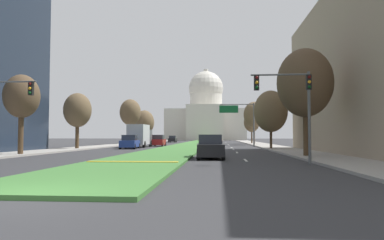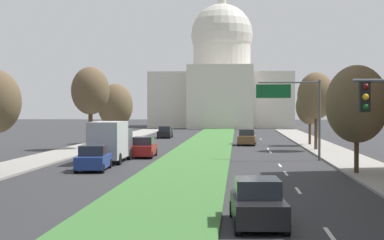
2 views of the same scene
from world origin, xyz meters
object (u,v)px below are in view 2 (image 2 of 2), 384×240
object	(u,v)px
sedan_far_horizon	(247,138)
sedan_very_far	(165,132)
street_tree_right_mid	(357,104)
box_truck_delivery	(110,141)
sedan_lead_stopped	(258,204)
street_tree_right_far	(316,96)
street_tree_left_far	(90,91)
sedan_distant	(144,148)
street_tree_left_distant	(115,106)
sedan_midblock	(93,159)
overhead_guide_sign	(296,103)
street_tree_right_distant	(310,107)
capitol_building	(222,82)

from	to	relation	value
sedan_far_horizon	sedan_very_far	world-z (taller)	sedan_far_horizon
street_tree_right_mid	box_truck_delivery	size ratio (longest dim) A/B	1.09
sedan_lead_stopped	sedan_far_horizon	distance (m)	46.20
street_tree_right_far	sedan_far_horizon	world-z (taller)	street_tree_right_far
street_tree_left_far	sedan_lead_stopped	world-z (taller)	street_tree_left_far
street_tree_left_far	street_tree_right_mid	bearing A→B (deg)	-43.57
sedan_distant	sedan_very_far	distance (m)	31.96
street_tree_left_distant	sedan_very_far	bearing A→B (deg)	71.83
street_tree_right_far	sedan_midblock	xyz separation A→B (m)	(-17.46, -19.86, -4.60)
overhead_guide_sign	street_tree_right_distant	xyz separation A→B (m)	(3.35, 18.85, -0.29)
box_truck_delivery	street_tree_left_distant	bearing A→B (deg)	100.75
sedan_distant	street_tree_right_mid	bearing A→B (deg)	-38.67
street_tree_left_distant	box_truck_delivery	size ratio (longest dim) A/B	1.10
street_tree_right_distant	sedan_midblock	world-z (taller)	street_tree_right_distant
street_tree_left_far	street_tree_right_far	distance (m)	22.61
street_tree_right_mid	sedan_distant	xyz separation A→B (m)	(-15.55, 12.44, -3.67)
sedan_far_horizon	sedan_midblock	bearing A→B (deg)	-111.02
sedan_far_horizon	street_tree_left_far	bearing A→B (deg)	-152.60
street_tree_right_mid	sedan_lead_stopped	distance (m)	18.33
street_tree_right_far	sedan_midblock	size ratio (longest dim) A/B	1.79
street_tree_right_distant	box_truck_delivery	world-z (taller)	street_tree_right_distant
street_tree_right_distant	box_truck_delivery	size ratio (longest dim) A/B	0.99
street_tree_left_distant	box_truck_delivery	distance (m)	24.40
street_tree_right_mid	street_tree_left_far	bearing A→B (deg)	136.43
sedan_far_horizon	street_tree_left_distant	bearing A→B (deg)	173.81
street_tree_right_mid	sedan_distant	bearing A→B (deg)	141.33
street_tree_left_far	street_tree_right_far	size ratio (longest dim) A/B	1.08
street_tree_left_far	sedan_midblock	world-z (taller)	street_tree_left_far
street_tree_right_mid	street_tree_right_distant	bearing A→B (deg)	88.94
street_tree_right_mid	sedan_midblock	size ratio (longest dim) A/B	1.62
street_tree_left_distant	sedan_midblock	world-z (taller)	street_tree_left_distant
capitol_building	street_tree_left_far	size ratio (longest dim) A/B	3.54
street_tree_left_distant	street_tree_right_distant	xyz separation A→B (m)	(22.44, -2.05, -0.13)
overhead_guide_sign	sedan_lead_stopped	xyz separation A→B (m)	(-3.96, -26.98, -3.83)
sedan_very_far	sedan_far_horizon	bearing A→B (deg)	-52.95
sedan_distant	overhead_guide_sign	bearing A→B (deg)	-9.33
overhead_guide_sign	sedan_far_horizon	bearing A→B (deg)	100.73
sedan_lead_stopped	overhead_guide_sign	bearing A→B (deg)	81.64
capitol_building	street_tree_right_far	bearing A→B (deg)	-80.98
overhead_guide_sign	street_tree_right_distant	size ratio (longest dim) A/B	1.03
sedan_lead_stopped	sedan_far_horizon	size ratio (longest dim) A/B	0.97
street_tree_right_far	sedan_very_far	xyz separation A→B (m)	(-17.80, 23.03, -4.63)
street_tree_right_far	street_tree_left_distant	bearing A→B (deg)	155.79
sedan_distant	box_truck_delivery	xyz separation A→B (m)	(-1.82, -5.01, 0.85)
capitol_building	sedan_lead_stopped	size ratio (longest dim) A/B	6.83
street_tree_left_distant	sedan_very_far	size ratio (longest dim) A/B	1.55
street_tree_right_mid	street_tree_left_far	xyz separation A→B (m)	(-22.40, 21.30, 1.43)
sedan_lead_stopped	street_tree_left_far	bearing A→B (deg)	112.39
street_tree_right_far	street_tree_left_distant	distance (m)	24.25
overhead_guide_sign	street_tree_left_far	xyz separation A→B (m)	(-19.59, 10.95, 1.30)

